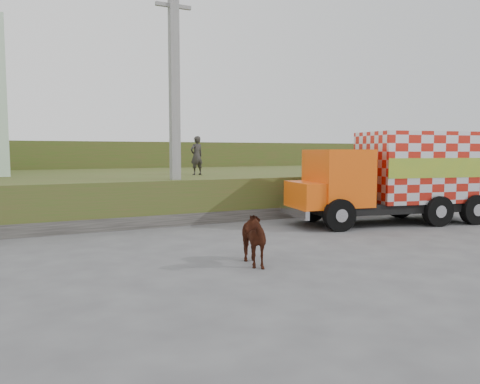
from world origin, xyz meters
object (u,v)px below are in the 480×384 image
pedestrian (197,156)px  cargo_truck (400,176)px  cow (249,238)px  utility_pole (175,102)px

pedestrian → cargo_truck: bearing=116.6°
cargo_truck → pedestrian: cargo_truck is taller
pedestrian → cow: bearing=60.6°
cargo_truck → cow: (-7.40, -3.08, -1.00)m
cow → cargo_truck: bearing=30.9°
cargo_truck → utility_pole: bearing=166.0°
cow → utility_pole: bearing=94.3°
cargo_truck → pedestrian: 7.80m
pedestrian → utility_pole: bearing=40.4°
utility_pole → cow: bearing=-94.1°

